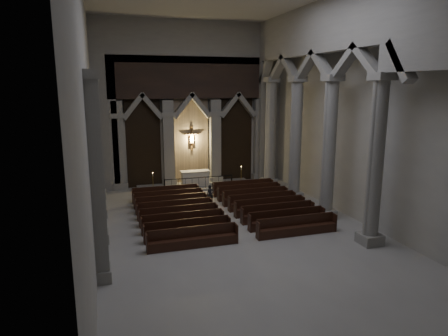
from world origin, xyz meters
name	(u,v)px	position (x,y,z in m)	size (l,w,h in m)	color
room	(246,82)	(0.00, 0.00, 7.60)	(24.00, 24.10, 12.00)	#A4A19C
sanctuary_wall	(191,97)	(0.00, 11.54, 6.62)	(14.00, 0.77, 12.00)	gray
right_arcade	(334,78)	(5.50, 1.33, 7.83)	(1.00, 24.00, 12.00)	gray
left_pilasters	(98,156)	(-6.75, 3.50, 3.91)	(0.60, 13.00, 8.03)	gray
sanctuary_step	(196,186)	(0.00, 10.60, 0.07)	(8.50, 2.60, 0.15)	gray
altar	(195,178)	(-0.04, 10.57, 0.70)	(2.15, 0.86, 1.09)	beige
altar_rail	(199,181)	(0.00, 9.56, 0.66)	(5.06, 0.09, 0.99)	black
candle_stand_left	(153,188)	(-3.27, 9.66, 0.41)	(0.26, 0.26, 1.52)	#A48832
candle_stand_right	(241,181)	(3.30, 9.74, 0.42)	(0.26, 0.26, 1.55)	#A48832
pews	(223,210)	(0.00, 3.62, 0.32)	(9.74, 8.52, 0.97)	black
worshipper	(210,195)	(-0.09, 6.11, 0.61)	(0.44, 0.29, 1.22)	black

